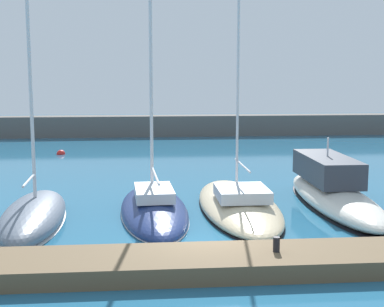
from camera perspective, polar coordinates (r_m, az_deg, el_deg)
The scene contains 9 objects.
ground_plane at distance 18.16m, azimuth 1.72°, elevation -10.06°, with size 120.00×120.00×0.00m, color #236084.
dock_pier at distance 16.34m, azimuth 2.50°, elevation -11.17°, with size 36.97×2.36×0.55m, color brown.
breakwater_seawall at distance 50.43m, azimuth -2.75°, elevation 2.89°, with size 108.00×2.04×1.86m, color #5B5651.
sailboat_slate_third at distance 22.15m, azimuth -16.04°, elevation -6.10°, with size 2.54×7.67×13.98m.
sailboat_navy_fourth at distance 22.74m, azimuth -3.96°, elevation -5.58°, with size 3.13×8.77×18.41m.
sailboat_sand_fifth at distance 23.40m, azimuth 4.81°, elevation -5.24°, with size 3.18×9.91×15.21m.
motorboat_ivory_sixth at distance 24.89m, azimuth 14.31°, elevation -3.76°, with size 2.54×10.24×3.10m.
mooring_buoy_red at distance 40.16m, azimuth -13.38°, elevation -0.07°, with size 0.61×0.61×0.61m, color red.
dock_bollard at distance 16.50m, azimuth 8.71°, elevation -9.26°, with size 0.20×0.20×0.44m, color black.
Camera 1 is at (-2.07, -17.10, 5.74)m, focal length 51.65 mm.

